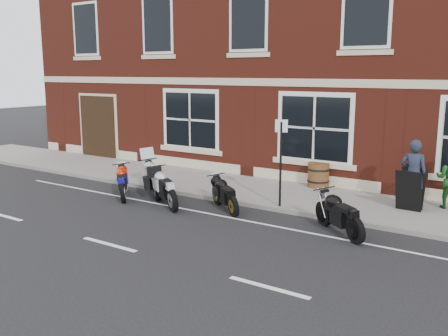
% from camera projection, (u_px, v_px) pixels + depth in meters
% --- Properties ---
extents(ground, '(80.00, 80.00, 0.00)m').
position_uv_depth(ground, '(192.00, 213.00, 13.45)').
color(ground, black).
rests_on(ground, ground).
extents(sidewalk, '(30.00, 3.00, 0.12)m').
position_uv_depth(sidewalk, '(249.00, 189.00, 15.89)').
color(sidewalk, slate).
rests_on(sidewalk, ground).
extents(kerb, '(30.00, 0.16, 0.12)m').
position_uv_depth(kerb, '(222.00, 200.00, 14.60)').
color(kerb, slate).
rests_on(kerb, ground).
extents(pub_building, '(24.00, 12.00, 12.00)m').
position_uv_depth(pub_building, '(343.00, 17.00, 20.87)').
color(pub_building, '#5F2014').
rests_on(pub_building, ground).
extents(moto_touring_silver, '(1.67, 1.47, 1.38)m').
position_uv_depth(moto_touring_silver, '(154.00, 176.00, 15.41)').
color(moto_touring_silver, black).
rests_on(moto_touring_silver, ground).
extents(moto_sport_red, '(1.40, 1.48, 0.86)m').
position_uv_depth(moto_sport_red, '(124.00, 181.00, 15.11)').
color(moto_sport_red, black).
rests_on(moto_sport_red, ground).
extents(moto_sport_black, '(1.57, 1.20, 0.84)m').
position_uv_depth(moto_sport_black, '(225.00, 193.00, 13.68)').
color(moto_sport_black, black).
rests_on(moto_sport_black, ground).
extents(moto_sport_silver, '(1.84, 1.27, 0.95)m').
position_uv_depth(moto_sport_silver, '(165.00, 186.00, 14.18)').
color(moto_sport_silver, black).
rests_on(moto_sport_silver, ground).
extents(moto_naked_black, '(1.67, 1.34, 0.91)m').
position_uv_depth(moto_naked_black, '(339.00, 212.00, 11.67)').
color(moto_naked_black, black).
rests_on(moto_naked_black, ground).
extents(pedestrian_left, '(0.72, 0.50, 1.87)m').
position_uv_depth(pedestrian_left, '(413.00, 174.00, 13.33)').
color(pedestrian_left, '#1D2434').
rests_on(pedestrian_left, sidewalk).
extents(a_board_sign, '(0.68, 0.47, 1.11)m').
position_uv_depth(a_board_sign, '(410.00, 190.00, 13.22)').
color(a_board_sign, black).
rests_on(a_board_sign, sidewalk).
extents(barrel_planter, '(0.70, 0.70, 0.78)m').
position_uv_depth(barrel_planter, '(318.00, 175.00, 15.89)').
color(barrel_planter, '#4D2F14').
rests_on(barrel_planter, sidewalk).
extents(parking_sign, '(0.33, 0.12, 2.38)m').
position_uv_depth(parking_sign, '(281.00, 157.00, 13.42)').
color(parking_sign, black).
rests_on(parking_sign, sidewalk).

